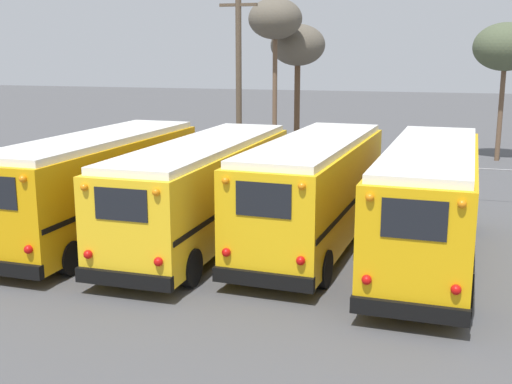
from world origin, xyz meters
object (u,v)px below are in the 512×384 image
school_bus_3 (429,201)px  utility_pole (239,77)px  bare_tree_1 (506,48)px  bare_tree_0 (275,21)px  school_bus_1 (205,187)px  school_bus_0 (99,183)px  school_bus_2 (314,189)px  bare_tree_2 (298,47)px

school_bus_3 → utility_pole: bearing=129.6°
school_bus_3 → bare_tree_1: bare_tree_1 is taller
bare_tree_0 → bare_tree_1: size_ratio=1.17×
school_bus_1 → bare_tree_0: size_ratio=1.24×
school_bus_0 → school_bus_2: (6.78, 0.96, 0.01)m
bare_tree_0 → bare_tree_2: bearing=76.2°
school_bus_2 → bare_tree_1: (6.54, 18.40, 4.29)m
utility_pole → bare_tree_2: utility_pole is taller
school_bus_2 → bare_tree_0: (-5.32, 15.39, 5.69)m
school_bus_1 → bare_tree_0: bare_tree_0 is taller
school_bus_3 → school_bus_0: bearing=-179.0°
school_bus_2 → school_bus_3: 3.48m
school_bus_2 → school_bus_3: bearing=-13.0°
school_bus_2 → school_bus_0: bearing=-172.0°
school_bus_0 → utility_pole: (1.07, 11.18, 2.91)m
utility_pole → bare_tree_0: 5.88m
bare_tree_0 → bare_tree_1: 12.32m
school_bus_0 → school_bus_2: bearing=8.0°
bare_tree_2 → bare_tree_1: bearing=1.9°
bare_tree_0 → bare_tree_2: bare_tree_0 is taller
school_bus_0 → bare_tree_1: size_ratio=1.34×
school_bus_2 → bare_tree_2: bare_tree_2 is taller
school_bus_0 → bare_tree_2: bare_tree_2 is taller
school_bus_3 → bare_tree_0: bare_tree_0 is taller
bare_tree_1 → bare_tree_2: bearing=-178.1°
school_bus_1 → school_bus_2: 3.41m
utility_pole → bare_tree_1: (12.25, 8.17, 1.39)m
school_bus_0 → bare_tree_0: (1.46, 16.34, 5.70)m
utility_pole → bare_tree_1: 14.79m
bare_tree_0 → school_bus_0: bearing=-95.1°
school_bus_2 → utility_pole: 12.06m
school_bus_2 → bare_tree_2: bearing=104.5°
utility_pole → school_bus_3: bearing=-50.4°
school_bus_0 → school_bus_1: (3.39, 0.56, -0.06)m
school_bus_3 → bare_tree_1: bearing=80.7°
school_bus_2 → bare_tree_2: size_ratio=1.32×
bare_tree_0 → utility_pole: bearing=-94.3°
school_bus_3 → bare_tree_2: bare_tree_2 is taller
school_bus_1 → utility_pole: utility_pole is taller
school_bus_0 → school_bus_2: school_bus_2 is taller
school_bus_0 → utility_pole: size_ratio=1.09×
school_bus_2 → bare_tree_0: size_ratio=1.13×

